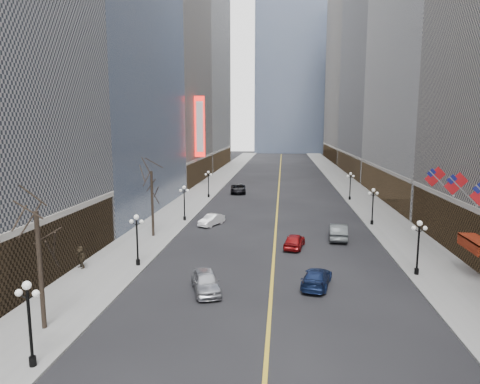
% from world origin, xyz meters
% --- Properties ---
extents(sidewalk_east, '(6.00, 230.00, 0.15)m').
position_xyz_m(sidewalk_east, '(14.00, 70.00, 0.07)').
color(sidewalk_east, gray).
rests_on(sidewalk_east, ground).
extents(sidewalk_west, '(6.00, 230.00, 0.15)m').
position_xyz_m(sidewalk_west, '(-14.00, 70.00, 0.07)').
color(sidewalk_west, gray).
rests_on(sidewalk_west, ground).
extents(lane_line, '(0.25, 200.00, 0.02)m').
position_xyz_m(lane_line, '(0.00, 80.00, 0.01)').
color(lane_line, gold).
rests_on(lane_line, ground).
extents(bldg_east_c, '(26.60, 40.60, 48.80)m').
position_xyz_m(bldg_east_c, '(29.88, 106.00, 24.18)').
color(bldg_east_c, gray).
rests_on(bldg_east_c, ground).
extents(bldg_east_d, '(26.60, 46.60, 62.80)m').
position_xyz_m(bldg_east_d, '(29.90, 149.00, 31.17)').
color(bldg_east_d, gray).
rests_on(bldg_east_d, ground).
extents(bldg_west_c, '(26.60, 30.60, 50.80)m').
position_xyz_m(bldg_west_c, '(-29.88, 87.00, 25.19)').
color(bldg_west_c, gray).
rests_on(bldg_west_c, ground).
extents(bldg_west_d, '(26.60, 38.60, 72.80)m').
position_xyz_m(bldg_west_d, '(-29.92, 121.00, 36.17)').
color(bldg_west_d, silver).
rests_on(bldg_west_d, ground).
extents(streetlamp_east_1, '(1.26, 0.44, 4.52)m').
position_xyz_m(streetlamp_east_1, '(11.80, 30.00, 2.90)').
color(streetlamp_east_1, black).
rests_on(streetlamp_east_1, sidewalk_east).
extents(streetlamp_east_2, '(1.26, 0.44, 4.52)m').
position_xyz_m(streetlamp_east_2, '(11.80, 48.00, 2.90)').
color(streetlamp_east_2, black).
rests_on(streetlamp_east_2, sidewalk_east).
extents(streetlamp_east_3, '(1.26, 0.44, 4.52)m').
position_xyz_m(streetlamp_east_3, '(11.80, 66.00, 2.90)').
color(streetlamp_east_3, black).
rests_on(streetlamp_east_3, sidewalk_east).
extents(streetlamp_west_0, '(1.26, 0.44, 4.52)m').
position_xyz_m(streetlamp_west_0, '(-11.80, 14.00, 2.90)').
color(streetlamp_west_0, black).
rests_on(streetlamp_west_0, sidewalk_west).
extents(streetlamp_west_1, '(1.26, 0.44, 4.52)m').
position_xyz_m(streetlamp_west_1, '(-11.80, 30.00, 2.90)').
color(streetlamp_west_1, black).
rests_on(streetlamp_west_1, sidewalk_west).
extents(streetlamp_west_2, '(1.26, 0.44, 4.52)m').
position_xyz_m(streetlamp_west_2, '(-11.80, 48.00, 2.90)').
color(streetlamp_west_2, black).
rests_on(streetlamp_west_2, sidewalk_west).
extents(streetlamp_west_3, '(1.26, 0.44, 4.52)m').
position_xyz_m(streetlamp_west_3, '(-11.80, 66.00, 2.90)').
color(streetlamp_west_3, black).
rests_on(streetlamp_west_3, sidewalk_west).
extents(flag_4, '(2.87, 0.12, 2.87)m').
position_xyz_m(flag_4, '(15.31, 32.00, 7.29)').
color(flag_4, '#B2B2B7').
rests_on(flag_4, ground).
extents(flag_5, '(2.87, 0.12, 2.87)m').
position_xyz_m(flag_5, '(15.31, 37.00, 7.29)').
color(flag_5, '#B2B2B7').
rests_on(flag_5, ground).
extents(awning_c, '(1.40, 4.00, 0.93)m').
position_xyz_m(awning_c, '(16.11, 30.00, 3.08)').
color(awning_c, maroon).
rests_on(awning_c, ground).
extents(theatre_marquee, '(2.00, 0.55, 12.00)m').
position_xyz_m(theatre_marquee, '(-15.88, 80.00, 12.00)').
color(theatre_marquee, red).
rests_on(theatre_marquee, ground).
extents(tree_west_near, '(3.60, 3.60, 7.92)m').
position_xyz_m(tree_west_near, '(-13.50, 18.00, 6.24)').
color(tree_west_near, '#2D231C').
rests_on(tree_west_near, sidewalk_west).
extents(tree_west_far, '(3.60, 3.60, 7.92)m').
position_xyz_m(tree_west_far, '(-13.50, 40.00, 6.24)').
color(tree_west_far, '#2D231C').
rests_on(tree_west_far, sidewalk_west).
extents(car_nb_near, '(3.26, 5.05, 1.60)m').
position_xyz_m(car_nb_near, '(-4.85, 24.93, 0.80)').
color(car_nb_near, '#A8AAB0').
rests_on(car_nb_near, ground).
extents(car_nb_mid, '(3.00, 4.35, 1.36)m').
position_xyz_m(car_nb_mid, '(-7.97, 46.18, 0.68)').
color(car_nb_mid, white).
rests_on(car_nb_mid, ground).
extents(car_nb_far, '(3.28, 6.09, 1.63)m').
position_xyz_m(car_nb_far, '(-7.33, 71.74, 0.81)').
color(car_nb_far, black).
rests_on(car_nb_far, ground).
extents(car_sb_near, '(2.94, 5.07, 1.38)m').
position_xyz_m(car_sb_near, '(3.44, 26.89, 0.69)').
color(car_sb_near, '#13224A').
rests_on(car_sb_near, ground).
extents(car_sb_mid, '(2.53, 4.58, 1.48)m').
position_xyz_m(car_sb_mid, '(2.00, 37.20, 0.74)').
color(car_sb_mid, maroon).
rests_on(car_sb_mid, ground).
extents(car_sb_far, '(2.31, 5.36, 1.72)m').
position_xyz_m(car_sb_far, '(6.83, 41.04, 0.86)').
color(car_sb_far, '#4C5254').
rests_on(car_sb_far, ground).
extents(ped_west_far, '(1.73, 1.51, 1.93)m').
position_xyz_m(ped_west_far, '(-16.40, 28.78, 1.12)').
color(ped_west_far, '#31281B').
rests_on(ped_west_far, sidewalk_west).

